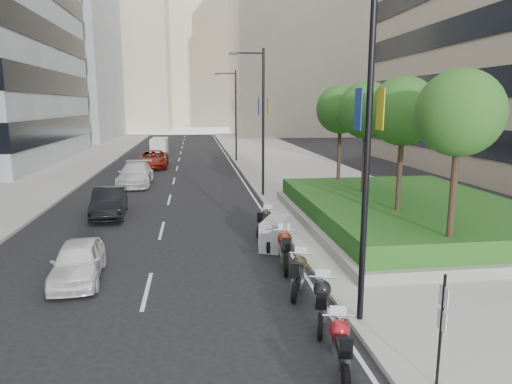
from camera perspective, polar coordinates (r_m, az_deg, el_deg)
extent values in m
plane|color=black|center=(11.28, -7.47, -19.63)|extent=(160.00, 160.00, 0.00)
cube|color=#9E9B93|center=(41.11, 4.85, 2.96)|extent=(10.00, 100.00, 0.15)
cube|color=#9E9B93|center=(41.90, -24.46, 2.17)|extent=(8.00, 100.00, 0.15)
cube|color=silver|center=(40.30, -2.54, 2.73)|extent=(0.12, 100.00, 0.01)
cube|color=silver|center=(40.17, -9.95, 2.55)|extent=(0.12, 100.00, 0.01)
cube|color=gray|center=(83.80, -25.50, 16.22)|extent=(22.00, 26.00, 30.00)
cube|color=#B7AD93|center=(93.18, 6.22, 18.39)|extent=(28.00, 24.00, 36.00)
cube|color=#B7AD93|center=(111.78, -17.77, 16.18)|extent=(26.00, 24.00, 34.00)
cube|color=#B7AD93|center=(130.42, -7.20, 16.64)|extent=(30.00, 24.00, 38.00)
cube|color=gray|center=(22.73, 18.42, -3.33)|extent=(10.00, 14.00, 0.40)
cube|color=#144617|center=(22.60, 18.51, -1.86)|extent=(9.40, 13.40, 0.80)
cylinder|color=#332319|center=(16.42, 23.32, -1.12)|extent=(0.22, 0.22, 4.00)
sphere|color=#274B17|center=(16.12, 24.10, 9.02)|extent=(2.80, 2.80, 2.80)
cylinder|color=#332319|center=(19.89, 17.43, 1.23)|extent=(0.22, 0.22, 4.00)
sphere|color=#274B17|center=(19.63, 17.92, 9.60)|extent=(2.80, 2.80, 2.80)
cylinder|color=#332319|center=(23.52, 13.32, 2.86)|extent=(0.22, 0.22, 4.00)
sphere|color=#274B17|center=(23.31, 13.64, 9.94)|extent=(2.80, 2.80, 2.80)
cylinder|color=#332319|center=(27.26, 10.32, 4.04)|extent=(0.22, 0.22, 4.00)
sphere|color=#274B17|center=(27.08, 10.53, 10.15)|extent=(2.80, 2.80, 2.80)
cylinder|color=black|center=(11.60, 13.73, 4.58)|extent=(0.16, 0.16, 9.00)
cube|color=gold|center=(11.64, 15.28, 9.96)|extent=(0.02, 0.45, 1.00)
cube|color=navy|center=(11.43, 12.65, 10.07)|extent=(0.02, 0.45, 1.00)
cylinder|color=black|center=(28.08, 0.91, 8.41)|extent=(0.16, 0.16, 9.00)
cylinder|color=black|center=(28.09, -0.96, 16.99)|extent=(1.80, 0.10, 0.10)
cube|color=black|center=(27.99, -2.88, 16.89)|extent=(0.50, 0.22, 0.14)
cube|color=gold|center=(28.09, 1.49, 10.65)|extent=(0.02, 0.45, 1.00)
cube|color=navy|center=(28.01, 0.34, 10.65)|extent=(0.02, 0.45, 1.00)
cylinder|color=black|center=(45.94, -2.53, 9.36)|extent=(0.16, 0.16, 9.00)
cylinder|color=black|center=(45.95, -3.73, 14.59)|extent=(1.80, 0.10, 0.10)
cube|color=black|center=(45.89, -4.88, 14.51)|extent=(0.50, 0.22, 0.14)
cube|color=gold|center=(45.95, -2.19, 10.73)|extent=(0.02, 0.45, 1.00)
cube|color=navy|center=(45.90, -2.89, 10.73)|extent=(0.02, 0.45, 1.00)
cylinder|color=black|center=(10.10, 22.07, -16.17)|extent=(0.06, 0.06, 2.50)
cube|color=silver|center=(9.78, 22.41, -11.98)|extent=(0.02, 0.32, 0.42)
cube|color=silver|center=(9.97, 22.20, -14.63)|extent=(0.02, 0.32, 0.42)
cylinder|color=black|center=(10.03, 11.17, -22.00)|extent=(0.22, 0.61, 0.60)
cylinder|color=black|center=(11.34, 9.93, -17.80)|extent=(0.22, 0.61, 0.60)
cube|color=silver|center=(10.55, 10.57, -19.14)|extent=(0.43, 0.86, 0.40)
sphere|color=maroon|center=(10.65, 10.39, -16.59)|extent=(0.46, 0.46, 0.46)
cube|color=black|center=(10.15, 10.88, -18.45)|extent=(0.39, 0.76, 0.15)
cylinder|color=silver|center=(10.79, 10.23, -14.96)|extent=(0.71, 0.17, 0.05)
cylinder|color=black|center=(11.84, 8.05, -16.38)|extent=(0.30, 0.63, 0.62)
cylinder|color=black|center=(13.28, 8.30, -13.23)|extent=(0.30, 0.63, 0.62)
cube|color=silver|center=(12.44, 8.20, -14.11)|extent=(0.55, 0.90, 0.42)
sphere|color=black|center=(12.59, 8.30, -11.90)|extent=(0.48, 0.48, 0.48)
cube|color=black|center=(12.03, 8.19, -13.32)|extent=(0.50, 0.80, 0.16)
cylinder|color=silver|center=(12.75, 8.36, -10.52)|extent=(0.72, 0.27, 0.05)
cylinder|color=black|center=(13.69, 4.82, -12.41)|extent=(0.33, 0.61, 0.61)
cylinder|color=black|center=(15.14, 5.69, -10.09)|extent=(0.33, 0.61, 0.61)
cube|color=silver|center=(14.31, 5.26, -10.64)|extent=(0.57, 0.89, 0.41)
sphere|color=black|center=(14.48, 5.46, -8.80)|extent=(0.47, 0.47, 0.47)
cube|color=black|center=(13.92, 5.12, -9.87)|extent=(0.52, 0.79, 0.16)
cylinder|color=silver|center=(14.66, 5.62, -7.66)|extent=(0.70, 0.30, 0.05)
cylinder|color=black|center=(15.62, 3.78, -9.25)|extent=(0.23, 0.70, 0.68)
cylinder|color=black|center=(17.28, 3.48, -7.24)|extent=(0.23, 0.70, 0.68)
cube|color=silver|center=(16.33, 3.64, -7.64)|extent=(0.47, 0.98, 0.46)
sphere|color=maroon|center=(16.55, 3.60, -5.86)|extent=(0.53, 0.53, 0.53)
cube|color=black|center=(15.91, 3.71, -6.81)|extent=(0.43, 0.86, 0.18)
cylinder|color=silver|center=(16.77, 3.56, -4.78)|extent=(0.81, 0.18, 0.06)
cylinder|color=black|center=(17.87, 1.76, -6.78)|extent=(0.34, 0.58, 0.58)
cylinder|color=black|center=(19.26, 2.88, -5.48)|extent=(0.34, 0.58, 0.58)
cube|color=gray|center=(18.47, 2.35, -5.16)|extent=(1.53, 2.12, 1.17)
cylinder|color=black|center=(19.78, 0.45, -5.01)|extent=(0.35, 0.59, 0.59)
cylinder|color=black|center=(21.20, 1.59, -3.92)|extent=(0.35, 0.59, 0.59)
cube|color=silver|center=(20.40, 1.00, -4.04)|extent=(0.59, 0.86, 0.40)
sphere|color=black|center=(20.61, 1.24, -2.85)|extent=(0.46, 0.46, 0.46)
cube|color=black|center=(20.06, 0.79, -3.40)|extent=(0.54, 0.76, 0.15)
cylinder|color=silver|center=(20.80, 1.43, -2.13)|extent=(0.66, 0.33, 0.05)
imported|color=white|center=(16.24, -21.36, -8.07)|extent=(1.84, 3.90, 1.29)
imported|color=black|center=(24.77, -17.87, -1.25)|extent=(1.87, 4.55, 1.47)
imported|color=silver|center=(33.79, -14.83, 2.15)|extent=(2.25, 5.50, 1.59)
imported|color=maroon|center=(43.01, -12.73, 4.04)|extent=(2.71, 5.71, 1.57)
cube|color=silver|center=(53.75, -11.98, 5.57)|extent=(1.78, 4.59, 1.92)
cube|color=silver|center=(52.07, -12.10, 4.90)|extent=(1.75, 1.12, 1.01)
cylinder|color=black|center=(52.24, -12.89, 4.68)|extent=(0.23, 0.64, 0.64)
cylinder|color=black|center=(52.13, -11.28, 4.73)|extent=(0.23, 0.64, 0.64)
cylinder|color=black|center=(55.32, -12.61, 5.02)|extent=(0.23, 0.64, 0.64)
cylinder|color=black|center=(55.22, -11.09, 5.07)|extent=(0.23, 0.64, 0.64)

